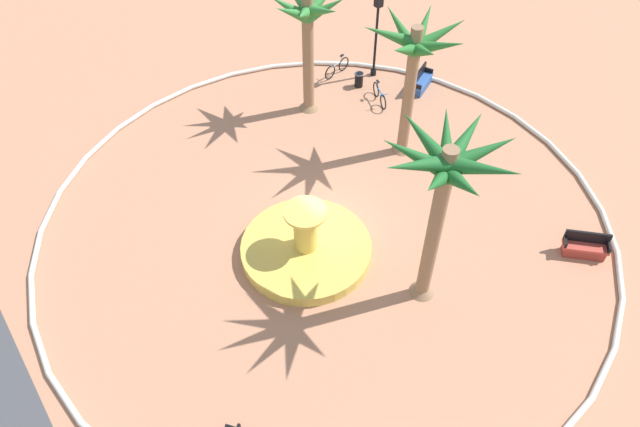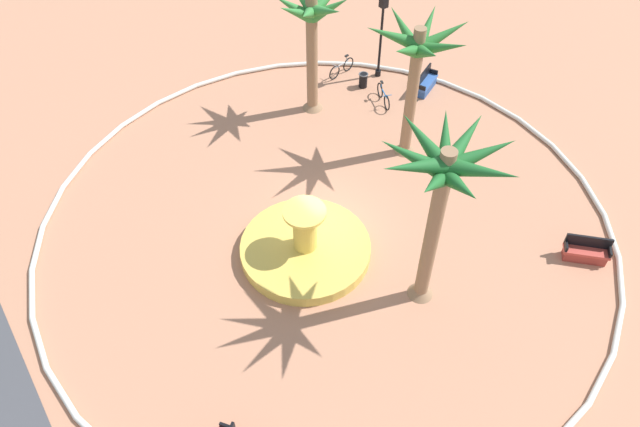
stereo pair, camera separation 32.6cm
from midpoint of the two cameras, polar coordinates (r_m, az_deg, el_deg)
name	(u,v)px [view 1 (the left image)]	position (r m, az deg, el deg)	size (l,w,h in m)	color
ground_plane	(326,223)	(23.10, 0.13, -0.87)	(80.00, 80.00, 0.00)	tan
plaza_curb	(326,221)	(23.02, 0.13, -0.70)	(21.69, 21.69, 0.20)	silver
fountain	(306,248)	(21.88, -1.75, -3.24)	(4.74, 4.74, 2.26)	gold
palm_tree_near_fountain	(308,25)	(26.06, -1.54, 17.40)	(3.53, 3.38, 5.75)	#8E6B4C
palm_tree_by_curb	(444,181)	(17.40, 11.10, 3.00)	(3.97, 4.03, 6.79)	#8E6B4C
palm_tree_mid_plaza	(414,58)	(23.58, 8.51, 14.30)	(3.94, 3.89, 6.10)	#8E6B4C
bench_east	(422,83)	(29.78, 9.26, 12.11)	(1.13, 1.66, 1.00)	#335BA8
bench_west	(585,248)	(23.77, 23.37, -3.02)	(1.50, 1.47, 1.00)	#B73D33
lamppost	(377,30)	(29.35, 5.04, 16.92)	(0.32, 0.32, 4.21)	black
trash_bin	(359,79)	(29.61, 3.37, 12.54)	(0.46, 0.46, 0.73)	black
bicycle_red_frame	(337,68)	(30.38, 1.30, 13.61)	(0.49, 1.70, 0.94)	black
bicycle_by_lamppost	(379,95)	(28.65, 5.31, 11.08)	(1.63, 0.71, 0.94)	black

